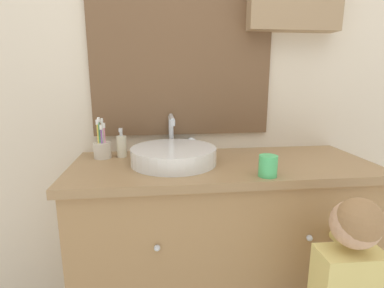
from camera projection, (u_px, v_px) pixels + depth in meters
wall_back at (215, 72)px, 1.52m from camera, size 3.20×0.18×2.50m
vanity_counter at (221, 251)px, 1.43m from camera, size 1.33×0.52×0.89m
sink_basin at (174, 154)px, 1.32m from camera, size 0.37×0.43×0.20m
toothbrush_holder at (102, 149)px, 1.40m from camera, size 0.08×0.08×0.19m
soap_dispenser at (122, 146)px, 1.42m from camera, size 0.05×0.05×0.14m
drinking_cup at (268, 166)px, 1.14m from camera, size 0.07×0.07×0.08m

